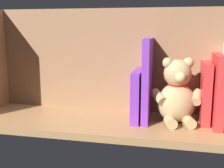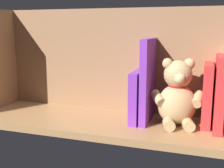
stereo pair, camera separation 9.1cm
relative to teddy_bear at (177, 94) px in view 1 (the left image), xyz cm
name	(u,v)px [view 1 (the left image)]	position (x,y,z in cm)	size (l,w,h in cm)	color
ground_plane	(112,123)	(20.22, 2.16, -10.12)	(94.33, 28.51, 2.20)	#A87A4C
shelf_back_panel	(119,61)	(20.22, -9.85, 8.99)	(94.33, 1.50, 36.00)	#916746
book_1	(217,90)	(-11.93, -0.60, 1.76)	(2.56, 16.20, 21.55)	red
book_2	(205,93)	(-8.68, -2.42, 0.46)	(2.72, 12.55, 18.95)	red
teddy_bear	(177,94)	(0.00, 0.00, 0.00)	(16.15, 15.00, 20.49)	tan
book_3	(148,80)	(9.28, -0.80, 4.07)	(2.15, 15.79, 26.18)	purple
book_4	(138,95)	(12.31, -0.79, -0.97)	(2.71, 15.82, 16.09)	purple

